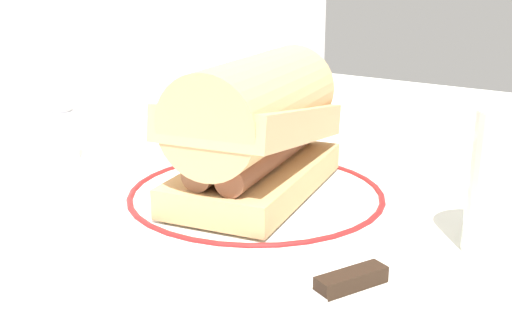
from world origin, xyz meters
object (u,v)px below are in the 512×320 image
Objects in this scene: plate at (256,198)px; salt_shaker at (64,126)px; butter_knife at (316,293)px; sausage_sandwich at (256,126)px.

salt_shaker is (-0.01, 0.27, 0.03)m from plate.
plate is at bearing -87.16° from salt_shaker.
plate is 3.13× the size of salt_shaker.
butter_knife is at bearing -104.18° from salt_shaker.
butter_knife is at bearing -143.26° from sausage_sandwich.
salt_shaker reaches higher than butter_knife.
butter_knife is at bearing -130.33° from plate.
butter_knife is (-0.12, -0.14, -0.00)m from plate.
salt_shaker is at bearing 75.82° from butter_knife.
plate is at bearing 49.67° from butter_knife.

